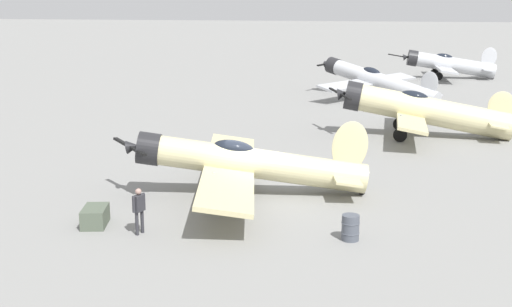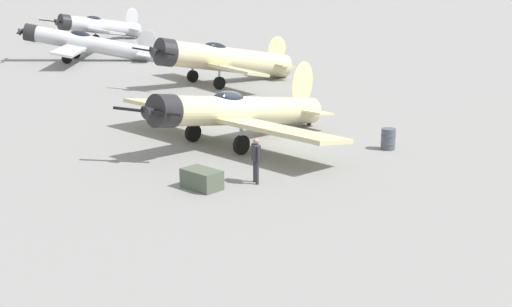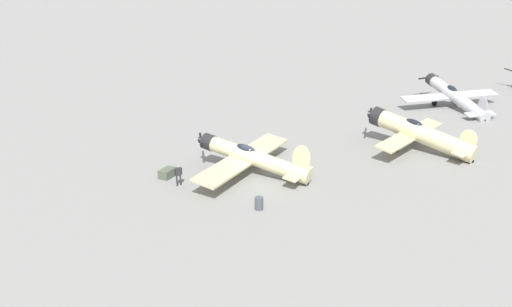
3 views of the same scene
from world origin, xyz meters
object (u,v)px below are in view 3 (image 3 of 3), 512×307
object	(u,v)px
airplane_mid_apron	(418,133)
ground_crew_mechanic	(178,173)
airplane_foreground	(250,157)
equipment_crate	(167,173)
fuel_drum	(259,203)
airplane_far_line	(454,96)

from	to	relation	value
airplane_mid_apron	ground_crew_mechanic	world-z (taller)	airplane_mid_apron
airplane_foreground	ground_crew_mechanic	distance (m)	5.98
equipment_crate	fuel_drum	bearing A→B (deg)	-89.64
airplane_foreground	fuel_drum	world-z (taller)	airplane_foreground
airplane_foreground	equipment_crate	size ratio (longest dim) A/B	8.00
airplane_mid_apron	airplane_far_line	size ratio (longest dim) A/B	1.00
airplane_mid_apron	equipment_crate	xyz separation A→B (m)	(-18.41, 12.70, -1.27)
equipment_crate	fuel_drum	xyz separation A→B (m)	(0.06, -9.25, 0.11)
fuel_drum	ground_crew_mechanic	bearing A→B (deg)	95.01
airplane_far_line	equipment_crate	distance (m)	35.77
airplane_foreground	airplane_mid_apron	size ratio (longest dim) A/B	1.12
airplane_mid_apron	airplane_foreground	bearing A→B (deg)	60.58
airplane_mid_apron	fuel_drum	distance (m)	18.71
airplane_mid_apron	fuel_drum	xyz separation A→B (m)	(-18.36, 3.44, -1.17)
airplane_foreground	fuel_drum	size ratio (longest dim) A/B	13.60
airplane_far_line	fuel_drum	distance (m)	34.27
airplane_far_line	fuel_drum	bearing A→B (deg)	122.66
airplane_far_line	ground_crew_mechanic	size ratio (longest dim) A/B	6.55
ground_crew_mechanic	airplane_mid_apron	bearing A→B (deg)	79.15
ground_crew_mechanic	equipment_crate	world-z (taller)	ground_crew_mechanic
ground_crew_mechanic	equipment_crate	size ratio (longest dim) A/B	1.08
airplane_mid_apron	ground_crew_mechanic	bearing A→B (deg)	61.55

